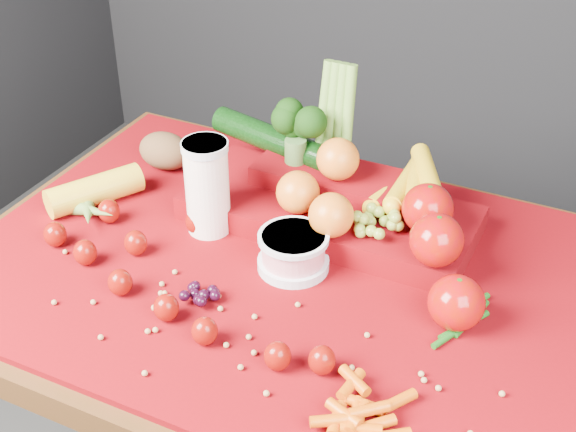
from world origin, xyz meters
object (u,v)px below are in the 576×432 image
at_px(table, 283,314).
at_px(milk_glass, 207,184).
at_px(produce_mound, 345,198).
at_px(yogurt_bowl, 293,250).

height_order(table, milk_glass, milk_glass).
xyz_separation_m(milk_glass, produce_mound, (0.22, 0.11, -0.03)).
bearing_deg(produce_mound, milk_glass, -153.00).
xyz_separation_m(yogurt_bowl, produce_mound, (0.03, 0.15, 0.03)).
bearing_deg(yogurt_bowl, produce_mound, 78.03).
height_order(milk_glass, yogurt_bowl, milk_glass).
xyz_separation_m(table, milk_glass, (-0.17, 0.04, 0.20)).
relative_size(yogurt_bowl, produce_mound, 0.19).
bearing_deg(yogurt_bowl, milk_glass, 168.45).
bearing_deg(produce_mound, table, -108.21).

